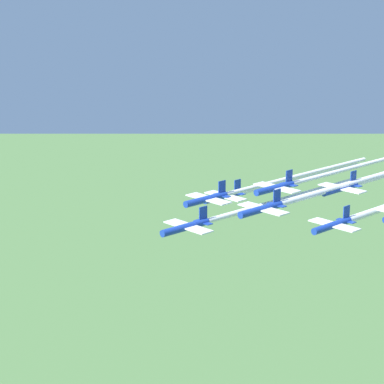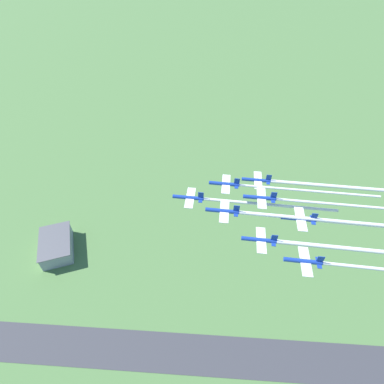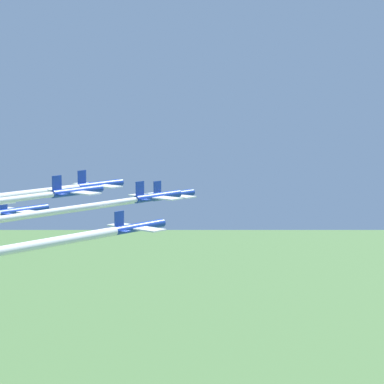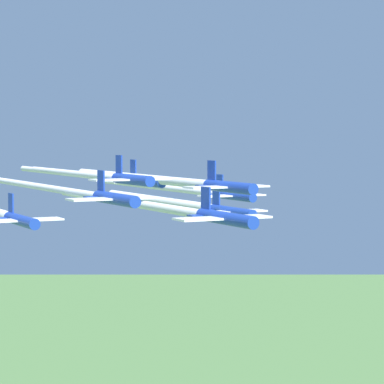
% 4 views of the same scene
% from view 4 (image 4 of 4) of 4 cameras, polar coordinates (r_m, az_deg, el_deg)
% --- Properties ---
extents(jet_0, '(9.57, 9.81, 3.35)m').
position_cam_4_polar(jet_0, '(84.54, 2.03, -1.62)').
color(jet_0, '#19389E').
extents(jet_1, '(9.57, 9.81, 3.35)m').
position_cam_4_polar(jet_1, '(97.22, 2.26, 0.35)').
color(jet_1, '#19389E').
extents(jet_2, '(9.57, 9.81, 3.35)m').
position_cam_4_polar(jet_2, '(91.68, -4.90, -0.39)').
color(jet_2, '#19389E').
extents(jet_3, '(9.57, 9.81, 3.35)m').
position_cam_4_polar(jet_3, '(110.32, 2.44, -1.22)').
color(jet_3, '#19389E').
extents(jet_4, '(9.57, 9.81, 3.35)m').
position_cam_4_polar(jet_4, '(104.33, -3.84, 0.81)').
color(jet_4, '#19389E').
extents(jet_5, '(9.57, 9.81, 3.35)m').
position_cam_4_polar(jet_5, '(100.28, -10.72, -1.73)').
color(jet_5, '#19389E').
extents(jet_6, '(9.57, 9.81, 3.35)m').
position_cam_4_polar(jet_6, '(123.08, 2.58, -0.20)').
color(jet_6, '#19389E').
extents(jet_7, '(9.57, 9.81, 3.35)m').
position_cam_4_polar(jet_7, '(117.13, -3.00, 0.69)').
color(jet_7, '#19389E').
extents(smoke_trail_0, '(18.05, 38.16, 0.95)m').
position_cam_4_polar(smoke_trail_0, '(107.38, -4.48, -0.58)').
color(smoke_trail_0, white).
extents(smoke_trail_1, '(18.09, 38.03, 1.09)m').
position_cam_4_polar(smoke_trail_1, '(119.90, -3.58, 0.91)').
color(smoke_trail_1, white).
extents(smoke_trail_2, '(19.09, 40.67, 0.81)m').
position_cam_4_polar(smoke_trail_2, '(116.90, -9.77, 0.37)').
color(smoke_trail_2, white).
extents(smoke_trail_3, '(15.35, 31.75, 1.25)m').
position_cam_4_polar(smoke_trail_3, '(129.69, -2.24, -0.54)').
color(smoke_trail_3, white).
extents(smoke_trail_4, '(14.61, 30.78, 0.84)m').
position_cam_4_polar(smoke_trail_4, '(124.23, -7.66, 1.18)').
color(smoke_trail_4, white).
extents(smoke_trail_6, '(19.25, 40.85, 0.92)m').
position_cam_4_polar(smoke_trail_6, '(147.02, -2.53, 0.37)').
color(smoke_trail_6, white).
extents(smoke_trail_7, '(21.89, 46.67, 0.91)m').
position_cam_4_polar(smoke_trail_7, '(145.10, -7.77, 1.17)').
color(smoke_trail_7, white).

